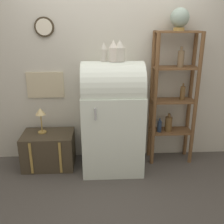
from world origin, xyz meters
name	(u,v)px	position (x,y,z in m)	size (l,w,h in m)	color
ground_plane	(113,175)	(0.00, 0.00, 0.00)	(12.00, 12.00, 0.00)	#4C4742
wall_back	(111,62)	(-0.01, 0.57, 1.35)	(7.00, 0.09, 2.70)	beige
refrigerator	(112,116)	(0.00, 0.23, 0.73)	(0.76, 0.68, 1.42)	silver
suitcase_trunk	(49,150)	(-0.85, 0.29, 0.23)	(0.67, 0.46, 0.47)	#423828
shelf_unit	(174,95)	(0.81, 0.39, 0.95)	(0.58, 0.28, 1.75)	brown
globe	(180,18)	(0.82, 0.40, 1.90)	(0.23, 0.23, 0.27)	#AD8942
vase_left	(104,53)	(-0.10, 0.24, 1.52)	(0.08, 0.08, 0.22)	beige
vase_center	(113,51)	(0.01, 0.22, 1.53)	(0.10, 0.10, 0.25)	silver
vase_right	(120,51)	(0.08, 0.22, 1.53)	(0.12, 0.12, 0.25)	beige
desk_lamp	(41,114)	(-0.93, 0.33, 0.73)	(0.13, 0.13, 0.34)	#AD8942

